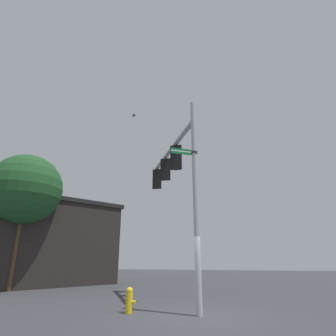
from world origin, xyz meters
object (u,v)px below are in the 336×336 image
Objects in this scene: street_name_sign at (187,152)px; bird_flying at (134,115)px; traffic_light_mid_outer at (158,180)px; fire_hydrant at (129,300)px; traffic_light_nearest_pole at (177,159)px; traffic_light_mid_inner at (166,170)px.

bird_flying is at bearing 129.05° from street_name_sign.
traffic_light_mid_outer reaches higher than fire_hydrant.
traffic_light_nearest_pole is at bearing -42.09° from bird_flying.
bird_flying reaches higher than street_name_sign.
street_name_sign is at bearing -68.99° from traffic_light_nearest_pole.
traffic_light_mid_outer is (-1.79, 3.30, 0.00)m from traffic_light_nearest_pole.
traffic_light_nearest_pole is 1.88m from traffic_light_mid_inner.
street_name_sign is at bearing -1.99° from fire_hydrant.
traffic_light_mid_inner is 5.29m from bird_flying.
bird_flying is at bearing -172.14° from traffic_light_mid_outer.
bird_flying reaches higher than traffic_light_mid_outer.
traffic_light_nearest_pole is 1.37× the size of street_name_sign.
traffic_light_nearest_pole and traffic_light_mid_inner have the same top height.
traffic_light_mid_inner reaches higher than fire_hydrant.
street_name_sign is 2.69× the size of bird_flying.
traffic_light_mid_inner is at bearing -29.60° from bird_flying.
traffic_light_nearest_pole is 2.36m from street_name_sign.
traffic_light_nearest_pole reaches higher than street_name_sign.
fire_hydrant is (-1.33, -2.06, -5.84)m from traffic_light_nearest_pole.
traffic_light_mid_outer is 7.93m from fire_hydrant.
traffic_light_nearest_pole is at bearing -61.51° from traffic_light_mid_inner.
traffic_light_nearest_pole is at bearing -61.51° from traffic_light_mid_outer.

